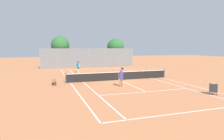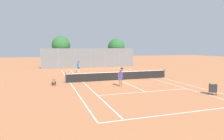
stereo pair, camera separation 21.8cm
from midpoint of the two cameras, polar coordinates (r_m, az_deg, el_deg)
name	(u,v)px [view 2 (the right image)]	position (r m, az deg, el deg)	size (l,w,h in m)	color
ground_plane	(119,80)	(22.76, 2.29, -2.88)	(120.00, 120.00, 0.00)	#CC7A4C
court_line_markings	(119,80)	(22.76, 2.29, -2.87)	(11.10, 23.90, 0.01)	white
tennis_net	(119,76)	(22.69, 2.30, -1.61)	(12.00, 0.10, 1.07)	#474C47
ball_cart	(213,88)	(17.60, 27.18, -4.61)	(0.77, 0.76, 0.96)	#2D2D33
player_near_side	(121,77)	(18.94, 2.82, -1.95)	(0.72, 0.72, 1.77)	#936B4C
player_far_left	(78,66)	(29.56, -9.35, 1.02)	(0.45, 0.88, 1.77)	beige
loose_tennis_ball_0	(137,72)	(29.82, 7.31, -0.63)	(0.07, 0.07, 0.07)	#D1DB33
loose_tennis_ball_1	(103,91)	(17.04, -2.22, -5.95)	(0.07, 0.07, 0.07)	#D1DB33
loose_tennis_ball_2	(166,86)	(19.98, 15.53, -4.34)	(0.07, 0.07, 0.07)	#D1DB33
courtside_bench	(54,81)	(20.71, -15.96, -2.91)	(0.36, 1.50, 0.47)	olive
back_fence	(90,58)	(37.34, -6.06, 3.50)	(17.49, 0.08, 3.55)	gray
tree_behind_left	(61,46)	(38.46, -14.20, 6.68)	(3.38, 3.38, 5.79)	brown
tree_behind_right	(117,48)	(41.57, 1.46, 6.43)	(3.49, 3.49, 5.51)	brown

